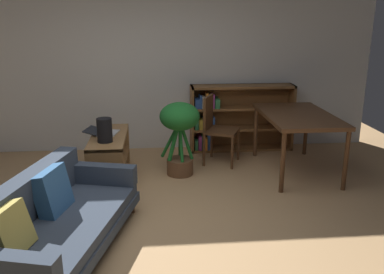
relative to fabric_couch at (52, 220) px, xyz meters
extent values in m
plane|color=tan|center=(0.87, 0.28, -0.32)|extent=(8.16, 8.16, 0.00)
cube|color=silver|center=(0.87, 2.98, 1.03)|extent=(6.80, 0.10, 2.70)
cylinder|color=#56351E|center=(0.65, 0.71, -0.27)|extent=(0.04, 0.04, 0.11)
cylinder|color=#56351E|center=(-0.04, 0.89, -0.27)|extent=(0.04, 0.04, 0.11)
cube|color=#384251|center=(0.09, -0.01, -0.16)|extent=(1.27, 1.99, 0.10)
cube|color=#384251|center=(0.09, -0.01, -0.06)|extent=(1.22, 1.91, 0.10)
cube|color=#384251|center=(-0.23, 0.07, 0.18)|extent=(0.62, 1.76, 0.37)
cube|color=#384251|center=(0.31, 0.81, 0.09)|extent=(0.81, 0.34, 0.21)
cube|color=#384251|center=(-0.12, -0.84, 0.09)|extent=(0.81, 0.34, 0.21)
cube|color=tan|center=(-0.19, -0.46, 0.16)|extent=(0.33, 0.41, 0.39)
cube|color=#336093|center=(-0.02, 0.21, 0.17)|extent=(0.31, 0.45, 0.43)
cube|color=olive|center=(0.33, 2.23, -0.03)|extent=(0.42, 0.04, 0.58)
cube|color=olive|center=(0.33, 1.13, -0.03)|extent=(0.42, 0.04, 0.58)
cube|color=olive|center=(0.33, 1.68, -0.05)|extent=(0.42, 1.10, 0.04)
cube|color=olive|center=(0.33, 1.68, 0.24)|extent=(0.42, 1.14, 0.04)
cube|color=olive|center=(0.33, 1.68, -0.30)|extent=(0.42, 1.10, 0.04)
cube|color=silver|center=(0.32, 1.75, 0.27)|extent=(0.27, 0.36, 0.02)
cube|color=black|center=(0.13, 1.79, 0.30)|extent=(0.25, 0.35, 0.05)
cylinder|color=black|center=(0.32, 1.41, 0.41)|extent=(0.18, 0.18, 0.29)
cylinder|color=slate|center=(0.32, 1.41, 0.46)|extent=(0.10, 0.10, 0.01)
cylinder|color=brown|center=(1.22, 1.78, -0.22)|extent=(0.35, 0.35, 0.21)
cylinder|color=#1E6B28|center=(1.30, 1.78, 0.15)|extent=(0.20, 0.05, 0.53)
cylinder|color=#1E6B28|center=(1.22, 1.86, 0.16)|extent=(0.04, 0.18, 0.56)
cylinder|color=#1E6B28|center=(1.11, 1.85, 0.14)|extent=(0.27, 0.17, 0.53)
cylinder|color=#1E6B28|center=(1.15, 1.76, 0.16)|extent=(0.20, 0.11, 0.57)
cylinder|color=#1E6B28|center=(1.23, 1.72, 0.10)|extent=(0.07, 0.17, 0.44)
ellipsoid|color=#1E6B28|center=(1.22, 1.78, 0.46)|extent=(0.51, 0.51, 0.36)
cylinder|color=#56351E|center=(2.38, 2.43, 0.05)|extent=(0.06, 0.06, 0.74)
cylinder|color=#56351E|center=(2.38, 1.09, 0.05)|extent=(0.06, 0.06, 0.74)
cylinder|color=#56351E|center=(3.15, 2.43, 0.05)|extent=(0.06, 0.06, 0.74)
cylinder|color=#56351E|center=(3.15, 1.09, 0.05)|extent=(0.06, 0.06, 0.74)
cube|color=#56351E|center=(2.76, 1.76, 0.44)|extent=(0.86, 1.44, 0.05)
cylinder|color=#56351E|center=(2.09, 2.27, -0.10)|extent=(0.04, 0.04, 0.45)
cylinder|color=#56351E|center=(1.94, 1.90, -0.10)|extent=(0.04, 0.04, 0.45)
cylinder|color=#56351E|center=(1.73, 2.42, -0.10)|extent=(0.04, 0.04, 0.45)
cylinder|color=#56351E|center=(1.57, 2.06, -0.10)|extent=(0.04, 0.04, 0.45)
cube|color=#56351E|center=(1.83, 2.16, 0.15)|extent=(0.57, 0.57, 0.04)
cube|color=#56351E|center=(1.65, 2.24, 0.40)|extent=(0.19, 0.37, 0.46)
cube|color=brown|center=(1.47, 2.76, 0.18)|extent=(0.04, 0.33, 1.01)
cube|color=brown|center=(3.01, 2.76, 0.18)|extent=(0.04, 0.33, 1.01)
cube|color=brown|center=(2.24, 2.76, 0.67)|extent=(1.58, 0.33, 0.04)
cube|color=brown|center=(2.24, 2.76, -0.30)|extent=(1.58, 0.33, 0.04)
cube|color=brown|center=(2.24, 2.91, 0.18)|extent=(1.54, 0.04, 1.01)
cube|color=brown|center=(2.24, 2.76, 0.02)|extent=(1.54, 0.32, 0.04)
cube|color=brown|center=(2.24, 2.76, 0.34)|extent=(1.54, 0.32, 0.04)
cube|color=#337F47|center=(1.53, 2.73, -0.21)|extent=(0.04, 0.23, 0.15)
cube|color=#993884|center=(1.58, 2.74, -0.18)|extent=(0.05, 0.25, 0.21)
cube|color=#337F47|center=(1.63, 2.75, -0.17)|extent=(0.03, 0.28, 0.23)
cube|color=orange|center=(1.67, 2.75, -0.19)|extent=(0.04, 0.28, 0.19)
cube|color=#2D5199|center=(1.72, 2.73, -0.17)|extent=(0.05, 0.23, 0.24)
cube|color=#337F47|center=(1.53, 2.74, 0.15)|extent=(0.05, 0.24, 0.23)
cube|color=gold|center=(1.59, 2.74, 0.11)|extent=(0.05, 0.24, 0.15)
cube|color=#2D5199|center=(1.66, 2.73, 0.12)|extent=(0.07, 0.23, 0.16)
cube|color=#337F47|center=(1.73, 2.74, 0.15)|extent=(0.05, 0.25, 0.23)
cube|color=#2D5199|center=(1.78, 2.74, 0.13)|extent=(0.03, 0.27, 0.19)
cube|color=#2D5199|center=(1.54, 2.73, 0.43)|extent=(0.07, 0.20, 0.14)
cube|color=#2D5199|center=(1.59, 2.73, 0.46)|extent=(0.03, 0.20, 0.19)
cube|color=silver|center=(1.64, 2.73, 0.45)|extent=(0.05, 0.20, 0.17)
cube|color=orange|center=(1.68, 2.73, 0.48)|extent=(0.03, 0.21, 0.23)
cube|color=gold|center=(1.73, 2.74, 0.44)|extent=(0.05, 0.23, 0.16)
cube|color=#993884|center=(1.78, 2.73, 0.47)|extent=(0.03, 0.22, 0.21)
cube|color=#337F47|center=(1.84, 2.75, 0.43)|extent=(0.07, 0.28, 0.14)
camera|label=1|loc=(0.93, -3.30, 1.70)|focal=38.49mm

